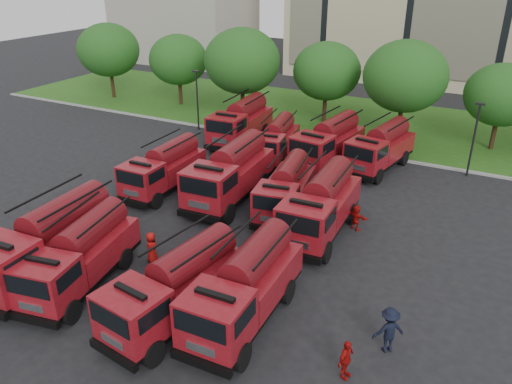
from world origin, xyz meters
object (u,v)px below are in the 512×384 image
fire_truck_6 (286,189)px  fire_truck_1 (80,255)px  fire_truck_10 (328,142)px  firefighter_3 (386,350)px  fire_truck_0 (49,241)px  fire_truck_3 (245,286)px  firefighter_1 (117,329)px  fire_truck_7 (321,205)px  fire_truck_11 (380,147)px  firefighter_4 (153,262)px  fire_truck_4 (164,168)px  firefighter_2 (344,377)px  fire_truck_2 (176,286)px  firefighter_5 (355,229)px  fire_truck_5 (230,173)px  fire_truck_9 (276,140)px  fire_truck_8 (241,122)px

fire_truck_6 → fire_truck_1: bearing=-125.0°
fire_truck_10 → firefighter_3: 19.02m
fire_truck_0 → fire_truck_3: size_ratio=1.09×
firefighter_1 → fire_truck_7: bearing=61.4°
fire_truck_10 → fire_truck_11: 3.63m
fire_truck_11 → firefighter_4: (-6.59, -17.07, -1.58)m
fire_truck_0 → fire_truck_4: size_ratio=1.16×
fire_truck_10 → firefighter_1: (-1.27, -20.78, -1.67)m
fire_truck_3 → firefighter_2: 5.07m
fire_truck_10 → firefighter_2: size_ratio=4.76×
fire_truck_2 → fire_truck_11: 20.13m
fire_truck_11 → firefighter_3: size_ratio=3.78×
fire_truck_6 → fire_truck_7: bearing=-36.8°
fire_truck_4 → fire_truck_11: bearing=40.9°
firefighter_1 → fire_truck_10: bearing=79.4°
firefighter_1 → firefighter_5: firefighter_1 is taller
firefighter_4 → fire_truck_0: bearing=80.5°
fire_truck_4 → fire_truck_5: size_ratio=0.84×
fire_truck_2 → fire_truck_6: 10.75m
fire_truck_4 → fire_truck_9: (3.89, 8.23, -0.06)m
fire_truck_4 → fire_truck_6: size_ratio=0.99×
fire_truck_2 → firefighter_3: bearing=22.2°
fire_truck_6 → firefighter_3: bearing=-56.0°
fire_truck_0 → fire_truck_1: fire_truck_0 is taller
firefighter_2 → fire_truck_10: bearing=34.5°
fire_truck_5 → firefighter_3: size_ratio=4.15×
fire_truck_1 → firefighter_2: 12.45m
firefighter_1 → firefighter_5: 13.79m
fire_truck_2 → firefighter_5: fire_truck_2 is taller
fire_truck_1 → fire_truck_3: fire_truck_3 is taller
fire_truck_7 → fire_truck_10: (-3.12, 9.62, -0.01)m
fire_truck_4 → fire_truck_11: fire_truck_11 is taller
fire_truck_5 → fire_truck_6: bearing=-3.0°
firefighter_2 → fire_truck_2: bearing=103.1°
fire_truck_3 → fire_truck_10: 18.02m
fire_truck_3 → firefighter_4: fire_truck_3 is taller
fire_truck_0 → firefighter_2: bearing=-2.2°
firefighter_4 → fire_truck_7: bearing=-92.7°
fire_truck_11 → firefighter_5: fire_truck_11 is taller
firefighter_4 → fire_truck_5: bearing=-47.9°
fire_truck_3 → fire_truck_5: fire_truck_5 is taller
fire_truck_9 → firefighter_3: size_ratio=3.47×
fire_truck_5 → fire_truck_7: (6.38, -1.35, -0.10)m
fire_truck_6 → firefighter_1: fire_truck_6 is taller
fire_truck_0 → firefighter_4: size_ratio=4.75×
fire_truck_2 → firefighter_2: size_ratio=4.46×
firefighter_2 → fire_truck_4: bearing=69.7°
fire_truck_1 → fire_truck_10: size_ratio=0.93×
fire_truck_3 → fire_truck_8: fire_truck_8 is taller
fire_truck_8 → firefighter_4: (4.80, -17.47, -1.71)m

